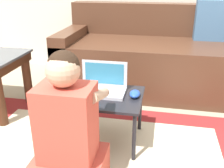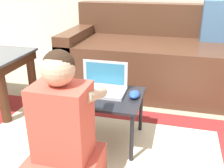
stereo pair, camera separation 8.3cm
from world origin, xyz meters
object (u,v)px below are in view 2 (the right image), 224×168
Objects in this scene: couch at (162,59)px; computer_mouse at (134,94)px; laptop at (102,87)px; laptop_desk at (100,100)px; person_seated at (64,134)px.

computer_mouse is (-0.10, -0.98, 0.06)m from couch.
laptop is 0.21m from computer_mouse.
laptop_desk is 0.43m from person_seated.
computer_mouse is 0.14× the size of person_seated.
laptop_desk is 0.22m from computer_mouse.
person_seated is (-0.27, -0.44, -0.05)m from computer_mouse.
computer_mouse is 0.52m from person_seated.
couch is 1.05m from laptop_desk.
couch is 6.04× the size of laptop.
laptop_desk is 5.20× the size of computer_mouse.
couch reaches higher than person_seated.
laptop reaches higher than laptop_desk.
person_seated is at bearing -97.73° from laptop_desk.
couch is at bearing 72.71° from laptop_desk.
laptop is (-0.31, -0.96, 0.08)m from couch.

